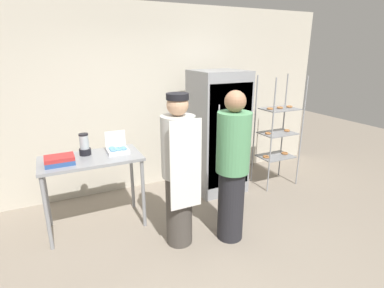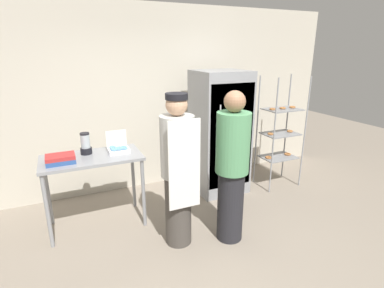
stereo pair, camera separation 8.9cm
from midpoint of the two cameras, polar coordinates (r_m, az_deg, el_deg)
ground_plane at (r=3.46m, az=5.47°, el=-20.81°), size 14.00×14.00×0.00m
back_wall at (r=4.78m, az=-7.11°, el=8.48°), size 6.40×0.12×2.80m
refrigerator at (r=4.60m, az=5.86°, el=2.18°), size 0.76×0.74×1.86m
baking_rack at (r=4.97m, az=16.97°, el=2.00°), size 0.62×0.44×1.77m
prep_counter at (r=3.80m, az=-17.79°, el=-3.91°), size 1.16×0.61×0.92m
donut_box at (r=3.81m, az=-13.22°, el=-0.87°), size 0.25×0.21×0.26m
blender_pitcher at (r=3.84m, az=-18.98°, el=-0.11°), size 0.14×0.14×0.27m
binder_stack at (r=3.65m, az=-23.13°, el=-2.65°), size 0.31×0.23×0.10m
person_baker at (r=3.25m, az=-1.93°, el=-4.99°), size 0.37×0.38×1.73m
person_customer at (r=3.36m, az=8.36°, el=-4.53°), size 0.37×0.37×1.75m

